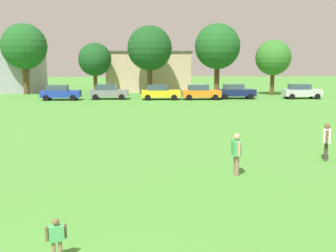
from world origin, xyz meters
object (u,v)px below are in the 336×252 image
object	(u,v)px
parked_car_gray_1	(108,92)
parked_car_yellow_2	(160,92)
parked_car_orange_3	(201,92)
parked_car_silver_5	(301,91)
tree_left	(95,60)
parked_car_blue_0	(60,92)
tree_far_right	(273,58)
child_kite_flyer	(56,236)
adult_bystander	(237,151)
parked_car_navy_4	(236,91)
tree_center	(150,48)
tree_far_left	(24,46)
bystander_near_trees	(327,138)
tree_right	(217,47)

from	to	relation	value
parked_car_gray_1	parked_car_yellow_2	bearing A→B (deg)	-8.27
parked_car_orange_3	parked_car_silver_5	xyz separation A→B (m)	(11.78, 0.59, 0.00)
tree_left	parked_car_blue_0	bearing A→B (deg)	-110.71
parked_car_orange_3	tree_far_right	distance (m)	12.28
child_kite_flyer	adult_bystander	xyz separation A→B (m)	(5.32, 6.53, 0.39)
tree_left	parked_car_navy_4	bearing A→B (deg)	-22.63
parked_car_gray_1	tree_left	size ratio (longest dim) A/B	0.65
child_kite_flyer	parked_car_orange_3	bearing A→B (deg)	56.92
tree_left	parked_car_orange_3	bearing A→B (deg)	-31.79
child_kite_flyer	parked_car_blue_0	size ratio (longest dim) A/B	0.23
parked_car_orange_3	parked_car_silver_5	distance (m)	11.79
child_kite_flyer	tree_center	world-z (taller)	tree_center
tree_far_right	parked_car_blue_0	bearing A→B (deg)	-167.10
parked_car_gray_1	tree_left	world-z (taller)	tree_left
adult_bystander	tree_left	world-z (taller)	tree_left
adult_bystander	parked_car_orange_3	distance (m)	30.91
tree_center	tree_far_right	world-z (taller)	tree_center
parked_car_blue_0	parked_car_orange_3	size ratio (longest dim) A/B	1.00
tree_far_right	tree_far_left	bearing A→B (deg)	175.27
parked_car_blue_0	tree_center	bearing A→B (deg)	31.32
parked_car_yellow_2	parked_car_silver_5	distance (m)	16.36
adult_bystander	parked_car_yellow_2	world-z (taller)	parked_car_yellow_2
bystander_near_trees	parked_car_gray_1	bearing A→B (deg)	45.50
adult_bystander	parked_car_orange_3	xyz separation A→B (m)	(2.48, 30.81, -0.10)
bystander_near_trees	tree_far_left	size ratio (longest dim) A/B	0.18
tree_right	parked_car_silver_5	bearing A→B (deg)	-37.24
child_kite_flyer	parked_car_silver_5	xyz separation A→B (m)	(19.58, 37.94, 0.28)
parked_car_blue_0	parked_car_yellow_2	world-z (taller)	same
tree_far_left	parked_car_silver_5	bearing A→B (deg)	-13.48
adult_bystander	tree_center	world-z (taller)	tree_center
parked_car_silver_5	parked_car_yellow_2	bearing A→B (deg)	-178.19
parked_car_silver_5	tree_right	world-z (taller)	tree_right
bystander_near_trees	parked_car_orange_3	bearing A→B (deg)	26.67
tree_far_left	tree_far_right	xyz separation A→B (m)	(31.89, -2.64, -1.45)
parked_car_silver_5	tree_far_right	bearing A→B (deg)	108.30
parked_car_navy_4	parked_car_orange_3	bearing A→B (deg)	-168.43
tree_far_left	child_kite_flyer	bearing A→B (deg)	-72.95
bystander_near_trees	parked_car_silver_5	size ratio (longest dim) A/B	0.39
parked_car_navy_4	parked_car_yellow_2	bearing A→B (deg)	-174.89
parked_car_gray_1	tree_center	size ratio (longest dim) A/B	0.49
parked_car_gray_1	parked_car_orange_3	bearing A→B (deg)	-5.05
parked_car_navy_4	parked_car_silver_5	distance (m)	7.61
parked_car_orange_3	tree_center	bearing A→B (deg)	132.39
parked_car_gray_1	parked_car_navy_4	bearing A→B (deg)	-0.27
parked_car_yellow_2	tree_right	distance (m)	11.71
tree_center	parked_car_navy_4	bearing A→B (deg)	-28.63
parked_car_yellow_2	tree_right	xyz separation A→B (m)	(7.60, 7.18, 5.29)
parked_car_yellow_2	parked_car_orange_3	xyz separation A→B (m)	(4.58, -0.07, 0.00)
adult_bystander	parked_car_navy_4	size ratio (longest dim) A/B	0.38
parked_car_blue_0	tree_right	bearing A→B (deg)	20.77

